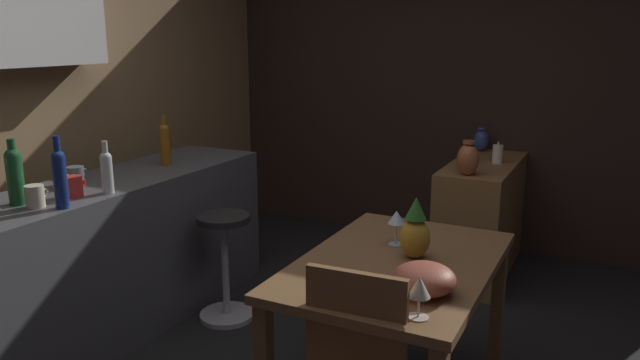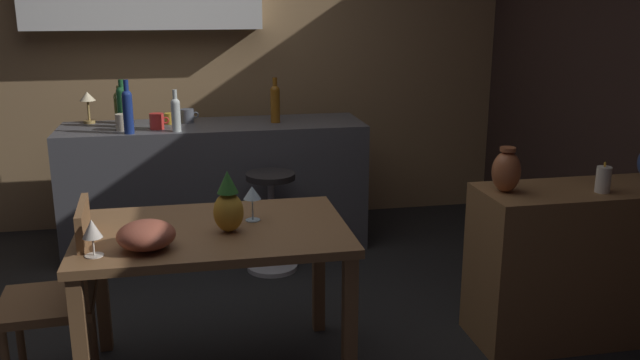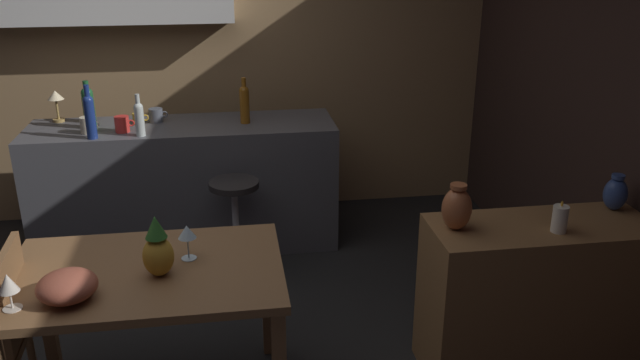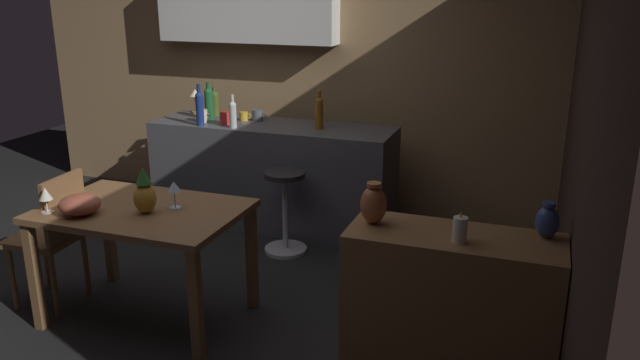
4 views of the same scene
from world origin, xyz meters
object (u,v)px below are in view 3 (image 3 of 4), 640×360
object	(u,v)px
pineapple_centerpiece	(158,250)
vase_ceramic_blue	(615,193)
dining_table	(147,288)
vase_copper	(457,208)
sideboard_cabinet	(533,298)
cup_cream	(87,125)
wine_glass_right	(187,233)
wine_bottle_clear	(139,117)
counter_lamp	(56,99)
bar_stool	(236,226)
wine_glass_left	(8,284)
wine_bottle_amber	(244,102)
cup_red	(122,124)
cup_slate	(156,115)
cup_mustard	(139,118)
wine_bottle_olive	(88,105)
wine_bottle_green	(88,106)
wine_bottle_cobalt	(90,114)
pillar_candle_tall	(560,219)
fruit_bowl	(67,286)

from	to	relation	value
pineapple_centerpiece	vase_ceramic_blue	distance (m)	2.26
dining_table	vase_copper	size ratio (longest dim) A/B	5.37
sideboard_cabinet	cup_cream	xyz separation A→B (m)	(-2.40, 1.63, 0.54)
wine_glass_right	wine_bottle_clear	distance (m)	1.51
pineapple_centerpiece	cup_cream	world-z (taller)	pineapple_centerpiece
cup_cream	vase_ceramic_blue	distance (m)	3.21
wine_bottle_clear	counter_lamp	size ratio (longest dim) A/B	1.25
bar_stool	dining_table	bearing A→B (deg)	-108.57
dining_table	cup_cream	world-z (taller)	cup_cream
vase_copper	wine_glass_right	bearing A→B (deg)	178.38
wine_glass_left	wine_bottle_amber	world-z (taller)	wine_bottle_amber
cup_red	counter_lamp	size ratio (longest dim) A/B	0.58
cup_slate	vase_ceramic_blue	distance (m)	2.96
cup_mustard	wine_bottle_olive	bearing A→B (deg)	163.08
dining_table	pineapple_centerpiece	xyz separation A→B (m)	(0.07, -0.05, 0.22)
sideboard_cabinet	wine_glass_right	distance (m)	1.75
dining_table	cup_mustard	distance (m)	1.86
wine_glass_right	vase_ceramic_blue	world-z (taller)	vase_ceramic_blue
wine_bottle_olive	wine_bottle_green	size ratio (longest dim) A/B	0.81
wine_bottle_amber	wine_bottle_green	world-z (taller)	wine_bottle_green
wine_bottle_cobalt	cup_red	size ratio (longest dim) A/B	2.70
dining_table	wine_bottle_green	xyz separation A→B (m)	(-0.52, 1.77, 0.41)
pineapple_centerpiece	wine_bottle_olive	bearing A→B (deg)	107.34
bar_stool	cup_red	xyz separation A→B (m)	(-0.71, 0.41, 0.60)
cup_slate	cup_mustard	world-z (taller)	cup_slate
wine_bottle_clear	wine_glass_left	bearing A→B (deg)	-100.26
cup_cream	wine_bottle_clear	bearing A→B (deg)	-17.40
vase_ceramic_blue	bar_stool	bearing A→B (deg)	150.01
bar_stool	cup_cream	xyz separation A→B (m)	(-0.93, 0.41, 0.60)
wine_bottle_green	vase_copper	world-z (taller)	wine_bottle_green
wine_bottle_green	sideboard_cabinet	bearing A→B (deg)	-36.14
cup_cream	pineapple_centerpiece	bearing A→B (deg)	-71.04
sideboard_cabinet	wine_bottle_clear	world-z (taller)	wine_bottle_clear
wine_bottle_olive	wine_glass_left	bearing A→B (deg)	-88.35
pineapple_centerpiece	vase_ceramic_blue	world-z (taller)	pineapple_centerpiece
pineapple_centerpiece	pillar_candle_tall	xyz separation A→B (m)	(1.84, -0.01, 0.03)
wine_glass_right	counter_lamp	size ratio (longest dim) A/B	0.75
pillar_candle_tall	bar_stool	bearing A→B (deg)	138.99
cup_slate	vase_ceramic_blue	world-z (taller)	vase_ceramic_blue
fruit_bowl	counter_lamp	world-z (taller)	counter_lamp
fruit_bowl	wine_bottle_cobalt	bearing A→B (deg)	96.06
wine_glass_right	cup_slate	distance (m)	1.81
sideboard_cabinet	wine_bottle_amber	distance (m)	2.28
wine_bottle_olive	pillar_candle_tall	xyz separation A→B (m)	(2.46, -1.99, -0.14)
wine_glass_right	wine_bottle_olive	xyz separation A→B (m)	(-0.74, 1.86, 0.15)
sideboard_cabinet	pineapple_centerpiece	size ratio (longest dim) A/B	3.94
cup_red	wine_glass_left	bearing A→B (deg)	-95.89
wine_bottle_amber	wine_bottle_cobalt	distance (m)	1.01
wine_glass_right	wine_bottle_amber	bearing A→B (deg)	78.73
pillar_candle_tall	fruit_bowl	bearing A→B (deg)	-176.20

